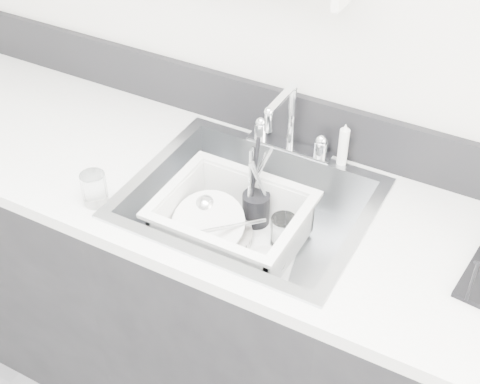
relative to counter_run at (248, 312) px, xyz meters
The scene contains 12 objects.
counter_run is the anchor object (origin of this frame).
backsplash 0.62m from the counter_run, 90.00° to the left, with size 3.20×0.02×0.16m, color black.
sink 0.37m from the counter_run, ahead, with size 0.64×0.52×0.20m, color silver, non-canonical shape.
faucet 0.58m from the counter_run, 90.00° to the left, with size 0.26×0.18×0.23m.
side_sprayer 0.61m from the counter_run, 57.89° to the left, with size 0.03×0.03×0.14m, color white.
wash_tub 0.37m from the counter_run, 152.20° to the right, with size 0.39×0.32×0.15m, color white, non-canonical shape.
plate_stack 0.35m from the counter_run, 156.21° to the right, with size 0.25×0.24×0.10m.
utensil_cup 0.37m from the counter_run, 103.58° to the left, with size 0.08×0.08×0.26m.
ladle 0.36m from the counter_run, 161.92° to the right, with size 0.28×0.10×0.08m, color silver, non-canonical shape.
tumbler_in_tub 0.37m from the counter_run, 14.91° to the left, with size 0.07×0.07×0.10m, color white.
tumbler_counter 0.65m from the counter_run, 149.52° to the right, with size 0.07×0.07×0.09m, color white.
bowl_small 0.34m from the counter_run, 39.44° to the right, with size 0.11×0.11×0.03m, color white.
Camera 1 is at (0.63, -0.01, 2.07)m, focal length 50.00 mm.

